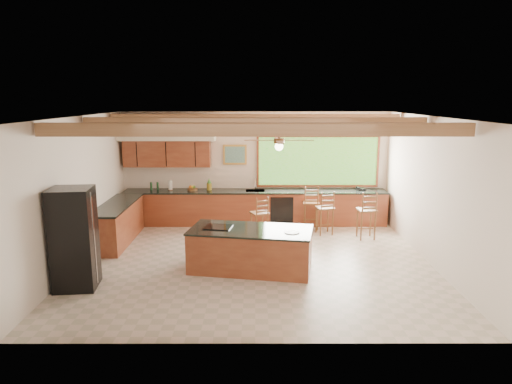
{
  "coord_description": "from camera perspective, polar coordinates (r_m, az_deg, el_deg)",
  "views": [
    {
      "loc": [
        0.0,
        -9.05,
        3.38
      ],
      "look_at": [
        0.02,
        0.8,
        1.32
      ],
      "focal_mm": 32.0,
      "sensor_mm": 36.0,
      "label": 1
    }
  ],
  "objects": [
    {
      "name": "room_shell",
      "position": [
        9.78,
        -1.09,
        4.95
      ],
      "size": [
        7.27,
        6.54,
        3.02
      ],
      "color": "beige",
      "rests_on": "ground"
    },
    {
      "name": "bar_stool_b",
      "position": [
        11.43,
        8.63,
        -2.1
      ],
      "size": [
        0.48,
        0.48,
        1.12
      ],
      "rotation": [
        0.0,
        0.0,
        0.23
      ],
      "color": "brown",
      "rests_on": "ground"
    },
    {
      "name": "ground",
      "position": [
        9.66,
        -0.1,
        -8.67
      ],
      "size": [
        7.2,
        7.2,
        0.0
      ],
      "primitive_type": "plane",
      "color": "beige",
      "rests_on": "ground"
    },
    {
      "name": "bar_stool_c",
      "position": [
        11.84,
        6.9,
        -1.45
      ],
      "size": [
        0.43,
        0.43,
        1.16
      ],
      "rotation": [
        0.0,
        0.0,
        -0.03
      ],
      "color": "brown",
      "rests_on": "ground"
    },
    {
      "name": "counter_run",
      "position": [
        11.96,
        -4.02,
        -2.34
      ],
      "size": [
        7.12,
        3.1,
        1.25
      ],
      "color": "brown",
      "rests_on": "ground"
    },
    {
      "name": "bar_stool_d",
      "position": [
        11.25,
        13.74,
        -2.34
      ],
      "size": [
        0.45,
        0.45,
        1.18
      ],
      "rotation": [
        0.0,
        0.0,
        0.07
      ],
      "color": "brown",
      "rests_on": "ground"
    },
    {
      "name": "bar_stool_a",
      "position": [
        10.95,
        0.43,
        -2.78
      ],
      "size": [
        0.5,
        0.5,
        1.05
      ],
      "rotation": [
        0.0,
        0.0,
        0.42
      ],
      "color": "brown",
      "rests_on": "ground"
    },
    {
      "name": "island",
      "position": [
        9.12,
        -0.65,
        -7.16
      ],
      "size": [
        2.55,
        1.52,
        0.85
      ],
      "rotation": [
        0.0,
        0.0,
        -0.17
      ],
      "color": "brown",
      "rests_on": "ground"
    },
    {
      "name": "refrigerator",
      "position": [
        8.75,
        -21.79,
        -5.43
      ],
      "size": [
        0.78,
        0.76,
        1.83
      ],
      "rotation": [
        0.0,
        0.0,
        0.1
      ],
      "color": "black",
      "rests_on": "ground"
    }
  ]
}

